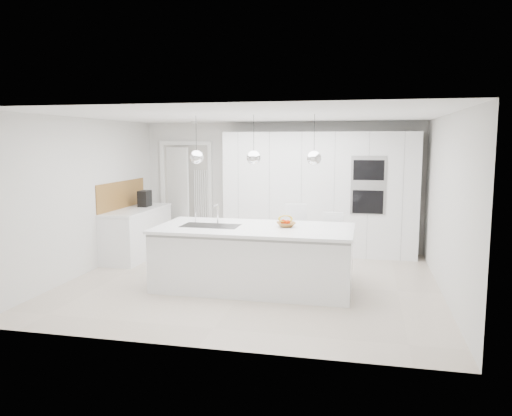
% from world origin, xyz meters
% --- Properties ---
extents(floor, '(5.50, 5.50, 0.00)m').
position_xyz_m(floor, '(0.00, 0.00, 0.00)').
color(floor, beige).
rests_on(floor, ground).
extents(wall_back, '(5.50, 0.00, 5.50)m').
position_xyz_m(wall_back, '(0.00, 2.50, 1.25)').
color(wall_back, silver).
rests_on(wall_back, ground).
extents(wall_left, '(0.00, 5.00, 5.00)m').
position_xyz_m(wall_left, '(-2.75, 0.00, 1.25)').
color(wall_left, silver).
rests_on(wall_left, ground).
extents(ceiling, '(5.50, 5.50, 0.00)m').
position_xyz_m(ceiling, '(0.00, 0.00, 2.50)').
color(ceiling, white).
rests_on(ceiling, wall_back).
extents(tall_cabinets, '(3.60, 0.60, 2.30)m').
position_xyz_m(tall_cabinets, '(0.80, 2.20, 1.15)').
color(tall_cabinets, white).
rests_on(tall_cabinets, floor).
extents(oven_stack, '(0.62, 0.04, 1.05)m').
position_xyz_m(oven_stack, '(1.70, 1.89, 1.35)').
color(oven_stack, '#A5A5A8').
rests_on(oven_stack, tall_cabinets).
extents(doorway_frame, '(1.11, 0.08, 2.13)m').
position_xyz_m(doorway_frame, '(-1.95, 2.47, 1.02)').
color(doorway_frame, white).
rests_on(doorway_frame, floor).
extents(hallway_door, '(0.76, 0.38, 2.00)m').
position_xyz_m(hallway_door, '(-2.20, 2.42, 1.00)').
color(hallway_door, white).
rests_on(hallway_door, floor).
extents(radiator, '(0.32, 0.04, 1.40)m').
position_xyz_m(radiator, '(-1.63, 2.46, 0.85)').
color(radiator, white).
rests_on(radiator, floor).
extents(left_base_cabinets, '(0.60, 1.80, 0.86)m').
position_xyz_m(left_base_cabinets, '(-2.45, 1.20, 0.43)').
color(left_base_cabinets, white).
rests_on(left_base_cabinets, floor).
extents(left_worktop, '(0.62, 1.82, 0.04)m').
position_xyz_m(left_worktop, '(-2.45, 1.20, 0.88)').
color(left_worktop, white).
rests_on(left_worktop, left_base_cabinets).
extents(oak_backsplash, '(0.02, 1.80, 0.50)m').
position_xyz_m(oak_backsplash, '(-2.74, 1.20, 1.15)').
color(oak_backsplash, olive).
rests_on(oak_backsplash, wall_left).
extents(island_base, '(2.80, 1.20, 0.86)m').
position_xyz_m(island_base, '(0.10, -0.30, 0.43)').
color(island_base, white).
rests_on(island_base, floor).
extents(island_worktop, '(2.84, 1.40, 0.04)m').
position_xyz_m(island_worktop, '(0.10, -0.25, 0.88)').
color(island_worktop, white).
rests_on(island_worktop, island_base).
extents(island_sink, '(0.84, 0.44, 0.18)m').
position_xyz_m(island_sink, '(-0.55, -0.30, 0.82)').
color(island_sink, '#3F3F42').
rests_on(island_sink, island_worktop).
extents(island_tap, '(0.02, 0.02, 0.30)m').
position_xyz_m(island_tap, '(-0.50, -0.10, 1.05)').
color(island_tap, white).
rests_on(island_tap, island_worktop).
extents(pendant_left, '(0.20, 0.20, 0.20)m').
position_xyz_m(pendant_left, '(-0.75, -0.30, 1.90)').
color(pendant_left, white).
rests_on(pendant_left, ceiling).
extents(pendant_mid, '(0.20, 0.20, 0.20)m').
position_xyz_m(pendant_mid, '(0.10, -0.30, 1.90)').
color(pendant_mid, white).
rests_on(pendant_mid, ceiling).
extents(pendant_right, '(0.20, 0.20, 0.20)m').
position_xyz_m(pendant_right, '(0.95, -0.30, 1.90)').
color(pendant_right, white).
rests_on(pendant_right, ceiling).
extents(fruit_bowl, '(0.35, 0.35, 0.07)m').
position_xyz_m(fruit_bowl, '(0.55, -0.15, 0.93)').
color(fruit_bowl, olive).
rests_on(fruit_bowl, island_worktop).
extents(espresso_machine, '(0.19, 0.29, 0.30)m').
position_xyz_m(espresso_machine, '(-2.43, 1.51, 1.05)').
color(espresso_machine, black).
rests_on(espresso_machine, left_worktop).
extents(bar_stool_left, '(0.49, 0.59, 1.11)m').
position_xyz_m(bar_stool_left, '(0.56, 0.63, 0.56)').
color(bar_stool_left, white).
rests_on(bar_stool_left, floor).
extents(bar_stool_right, '(0.36, 0.48, 1.01)m').
position_xyz_m(bar_stool_right, '(1.17, 0.52, 0.51)').
color(bar_stool_right, white).
rests_on(bar_stool_right, floor).
extents(apple_a, '(0.08, 0.08, 0.08)m').
position_xyz_m(apple_a, '(0.58, -0.19, 0.97)').
color(apple_a, '#B02200').
rests_on(apple_a, fruit_bowl).
extents(apple_b, '(0.07, 0.07, 0.07)m').
position_xyz_m(apple_b, '(0.53, -0.17, 0.97)').
color(apple_b, '#B02200').
rests_on(apple_b, fruit_bowl).
extents(apple_c, '(0.07, 0.07, 0.07)m').
position_xyz_m(apple_c, '(0.50, -0.12, 0.97)').
color(apple_c, '#B02200').
rests_on(apple_c, fruit_bowl).
extents(banana_bunch, '(0.24, 0.17, 0.22)m').
position_xyz_m(banana_bunch, '(0.54, -0.17, 1.02)').
color(banana_bunch, gold).
rests_on(banana_bunch, fruit_bowl).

